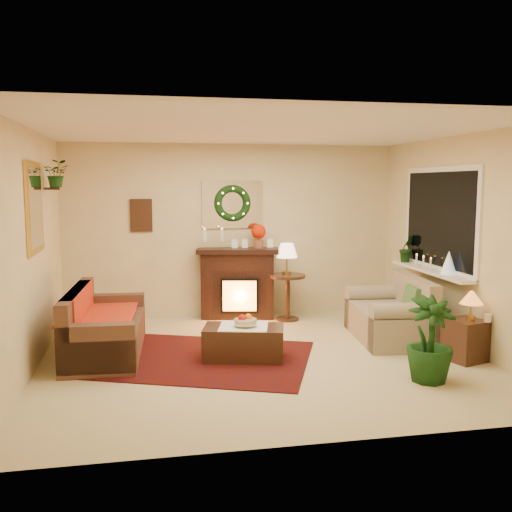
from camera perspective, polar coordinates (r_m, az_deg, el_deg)
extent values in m
plane|color=beige|center=(6.72, 0.58, -10.14)|extent=(5.00, 5.00, 0.00)
plane|color=white|center=(6.45, 0.61, 12.50)|extent=(5.00, 5.00, 0.00)
plane|color=#EFD88C|center=(8.66, -2.40, 2.53)|extent=(5.00, 5.00, 0.00)
plane|color=#EFD88C|center=(4.30, 6.63, -2.27)|extent=(5.00, 5.00, 0.00)
plane|color=#EFD88C|center=(6.44, -21.75, 0.41)|extent=(4.50, 4.50, 0.00)
plane|color=#EFD88C|center=(7.38, 19.99, 1.29)|extent=(4.50, 4.50, 0.00)
cube|color=maroon|center=(6.70, -5.53, -10.18)|extent=(2.94, 2.59, 0.01)
cube|color=brown|center=(7.00, -14.79, -6.05)|extent=(0.90, 1.86, 0.78)
cube|color=red|center=(7.17, -15.39, -5.55)|extent=(0.84, 1.36, 0.02)
cube|color=#351D19|center=(8.56, -1.86, -2.59)|extent=(1.12, 0.53, 0.99)
sphere|color=red|center=(8.52, 0.25, 2.46)|extent=(0.22, 0.22, 0.22)
cylinder|color=white|center=(8.39, -5.16, 2.08)|extent=(0.06, 0.06, 0.18)
cylinder|color=white|center=(8.42, -3.43, 2.11)|extent=(0.06, 0.06, 0.18)
cube|color=white|center=(8.62, -2.39, 5.17)|extent=(0.92, 0.02, 0.72)
torus|color=#194719|center=(8.58, -2.35, 5.29)|extent=(0.55, 0.11, 0.55)
cube|color=#381E11|center=(8.53, -11.41, 4.00)|extent=(0.32, 0.03, 0.48)
cube|color=gold|center=(6.70, -21.29, 4.54)|extent=(0.03, 0.84, 1.00)
imported|color=#194719|center=(7.41, -19.27, 6.53)|extent=(0.33, 0.28, 0.36)
cube|color=#B0A58D|center=(7.60, 13.14, -5.03)|extent=(0.96, 1.49, 0.82)
cube|color=white|center=(7.82, 17.91, 3.52)|extent=(0.03, 1.86, 1.36)
cube|color=black|center=(7.82, 17.81, 3.52)|extent=(0.02, 1.70, 1.22)
cube|color=white|center=(7.84, 17.04, -1.44)|extent=(0.22, 1.86, 0.04)
cone|color=silver|center=(7.46, 18.72, -0.61)|extent=(0.19, 0.19, 0.29)
imported|color=black|center=(8.46, 14.86, 0.72)|extent=(0.29, 0.23, 0.53)
cylinder|color=#43200F|center=(8.47, 3.17, -4.26)|extent=(0.67, 0.67, 0.68)
cone|color=#FFE1B6|center=(8.39, 3.10, -0.52)|extent=(0.31, 0.31, 0.47)
cube|color=black|center=(6.98, 20.21, -7.65)|extent=(0.48, 0.48, 0.48)
cone|color=#F7A50C|center=(6.86, 20.75, -3.85)|extent=(0.26, 0.26, 0.38)
cube|color=#452B12|center=(6.62, -1.24, -8.54)|extent=(1.00, 0.71, 0.38)
cylinder|color=beige|center=(6.52, -1.06, -6.58)|extent=(0.26, 0.26, 0.06)
imported|color=#195815|center=(6.10, 16.99, -7.87)|extent=(1.52, 1.52, 2.61)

